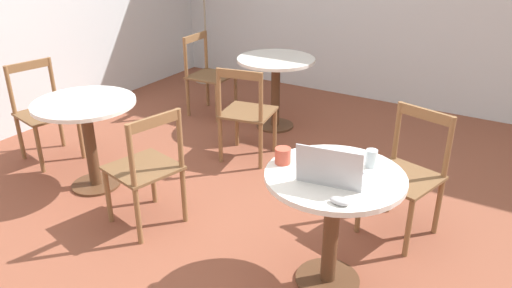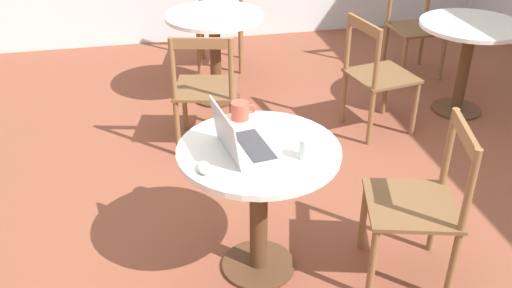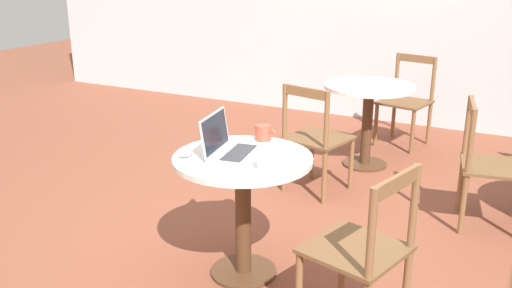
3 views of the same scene
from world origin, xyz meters
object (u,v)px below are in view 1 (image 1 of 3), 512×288
object	(u,v)px
chair_far_back	(44,112)
chair_far_front	(147,169)
chair_mid_back	(208,75)
mug	(283,156)
chair_near_right	(406,175)
drinking_glass	(371,158)
cafe_table_mid	(276,75)
chair_mid_left	(246,113)
mouse	(340,201)
cafe_table_near	(333,201)
laptop	(332,173)
cafe_table_far	(87,122)

from	to	relation	value
chair_far_back	chair_far_front	bearing A→B (deg)	-102.68
chair_mid_back	mug	xyz separation A→B (m)	(-1.91, -1.94, 0.33)
chair_near_right	drinking_glass	world-z (taller)	chair_near_right
chair_far_front	cafe_table_mid	bearing A→B (deg)	3.92
chair_mid_left	mug	bearing A→B (deg)	-139.69
chair_near_right	mouse	world-z (taller)	chair_near_right
chair_far_front	mug	bearing A→B (deg)	-86.81
chair_mid_left	chair_far_front	world-z (taller)	same
chair_mid_back	chair_far_back	xyz separation A→B (m)	(-1.63, 0.55, 0.00)
cafe_table_mid	mug	bearing A→B (deg)	-149.67
cafe_table_near	laptop	bearing A→B (deg)	-171.37
chair_mid_left	drinking_glass	size ratio (longest dim) A/B	8.55
laptop	chair_mid_left	bearing A→B (deg)	46.91
cafe_table_near	laptop	xyz separation A→B (m)	(-0.08, -0.01, 0.21)
cafe_table_far	mouse	world-z (taller)	mouse
chair_mid_left	cafe_table_mid	bearing A→B (deg)	10.80
cafe_table_near	chair_far_back	xyz separation A→B (m)	(0.25, 2.79, -0.12)
chair_near_right	chair_mid_left	xyz separation A→B (m)	(0.39, 1.49, 0.00)
mouse	chair_far_back	bearing A→B (deg)	79.89
chair_mid_left	drinking_glass	world-z (taller)	chair_mid_left
laptop	chair_far_back	bearing A→B (deg)	83.26
cafe_table_far	chair_far_front	xyz separation A→B (m)	(-0.18, -0.75, -0.12)
cafe_table_far	chair_mid_back	bearing A→B (deg)	6.18
chair_near_right	chair_far_back	xyz separation A→B (m)	(-0.49, 2.99, 0.00)
chair_mid_left	chair_far_front	xyz separation A→B (m)	(-1.22, 0.01, 0.00)
cafe_table_mid	chair_far_back	world-z (taller)	chair_far_back
mouse	cafe_table_near	bearing A→B (deg)	27.18
chair_far_back	mug	distance (m)	2.53
chair_far_front	laptop	bearing A→B (deg)	-89.80
cafe_table_near	cafe_table_mid	bearing A→B (deg)	36.86
chair_mid_back	chair_far_back	world-z (taller)	same
chair_near_right	chair_far_front	size ratio (longest dim) A/B	1.00
chair_near_right	laptop	bearing A→B (deg)	167.04
chair_far_back	mug	size ratio (longest dim) A/B	6.67
chair_mid_back	chair_far_front	world-z (taller)	same
chair_far_back	cafe_table_near	bearing A→B (deg)	-95.18
cafe_table_near	cafe_table_mid	distance (m)	2.39
mug	drinking_glass	distance (m)	0.48
chair_near_right	chair_mid_left	world-z (taller)	same
drinking_glass	laptop	bearing A→B (deg)	156.08
cafe_table_mid	mug	size ratio (longest dim) A/B	5.98
chair_mid_back	chair_far_front	size ratio (longest dim) A/B	1.00
chair_mid_left	drinking_glass	xyz separation A→B (m)	(-0.95, -1.41, 0.34)
cafe_table_mid	mouse	distance (m)	2.69
laptop	drinking_glass	xyz separation A→B (m)	(0.26, -0.12, 0.00)
cafe_table_near	laptop	size ratio (longest dim) A/B	2.04
cafe_table_mid	chair_near_right	size ratio (longest dim) A/B	0.90
chair_near_right	drinking_glass	distance (m)	0.66
cafe_table_mid	cafe_table_far	world-z (taller)	same
mouse	laptop	bearing A→B (deg)	33.50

